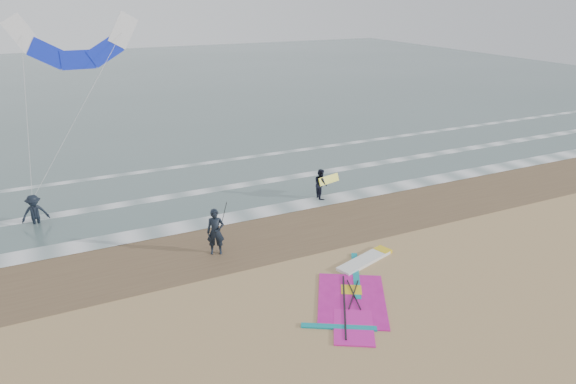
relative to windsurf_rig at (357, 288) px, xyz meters
name	(u,v)px	position (x,y,z in m)	size (l,w,h in m)	color
ground	(360,300)	(-0.26, -0.61, -0.04)	(120.00, 120.00, 0.00)	tan
sea_water	(126,84)	(-0.26, 47.39, -0.02)	(120.00, 80.00, 0.02)	#47605E
wet_sand_band	(285,230)	(-0.26, 5.39, -0.03)	(120.00, 5.00, 0.01)	brown
foam_waterline	(248,196)	(-0.26, 9.83, -0.01)	(120.00, 9.15, 0.02)	white
windsurf_rig	(357,288)	(0.00, 0.00, 0.00)	(5.51, 5.22, 0.13)	white
person_standing	(216,232)	(-3.60, 4.64, 0.91)	(0.69, 0.45, 1.89)	black
person_walking	(321,184)	(2.95, 7.99, 0.73)	(0.75, 0.58, 1.54)	black
person_wading	(34,206)	(-10.00, 10.70, 0.84)	(1.14, 0.65, 1.76)	black
held_pole	(222,220)	(-3.30, 4.64, 1.35)	(0.17, 0.86, 1.82)	black
carried_kiteboard	(329,179)	(3.35, 7.89, 0.94)	(1.30, 0.51, 0.39)	yellow
surf_kite	(76,46)	(-7.05, 14.59, 7.23)	(6.13, 3.97, 7.67)	white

